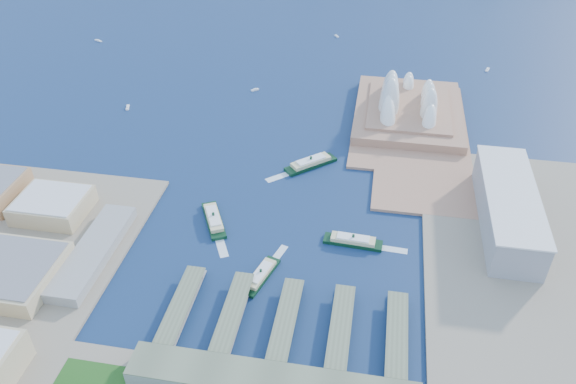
% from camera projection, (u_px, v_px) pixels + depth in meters
% --- Properties ---
extents(ground, '(3000.00, 3000.00, 0.00)m').
position_uv_depth(ground, '(285.00, 257.00, 495.06)').
color(ground, '#0D1940').
rests_on(ground, ground).
extents(peninsula, '(135.00, 220.00, 3.00)m').
position_uv_depth(peninsula, '(409.00, 124.00, 685.83)').
color(peninsula, '#9E7056').
rests_on(peninsula, ground).
extents(opera_house, '(134.00, 180.00, 58.00)m').
position_uv_depth(opera_house, '(411.00, 94.00, 684.09)').
color(opera_house, white).
rests_on(opera_house, peninsula).
extents(toaster_building, '(45.00, 155.00, 35.00)m').
position_uv_depth(toaster_building, '(508.00, 208.00, 519.22)').
color(toaster_building, gray).
rests_on(toaster_building, east_land).
extents(ferry_wharves, '(184.00, 90.00, 9.30)m').
position_uv_depth(ferry_wharves, '(286.00, 321.00, 430.72)').
color(ferry_wharves, '#5A634B').
rests_on(ferry_wharves, ground).
extents(terminal_building, '(200.00, 28.00, 12.00)m').
position_uv_depth(terminal_building, '(272.00, 384.00, 380.30)').
color(terminal_building, gray).
rests_on(terminal_building, south_land).
extents(ferry_a, '(37.82, 56.54, 10.60)m').
position_uv_depth(ferry_a, '(214.00, 217.00, 532.19)').
color(ferry_a, black).
rests_on(ferry_a, ground).
extents(ferry_b, '(55.21, 51.58, 11.40)m').
position_uv_depth(ferry_b, '(311.00, 161.00, 610.28)').
color(ferry_b, black).
rests_on(ferry_b, ground).
extents(ferry_c, '(25.94, 50.46, 9.25)m').
position_uv_depth(ferry_c, '(261.00, 274.00, 472.16)').
color(ferry_c, black).
rests_on(ferry_c, ground).
extents(ferry_d, '(53.94, 16.60, 10.07)m').
position_uv_depth(ferry_d, '(353.00, 239.00, 507.23)').
color(ferry_d, black).
rests_on(ferry_d, ground).
extents(boat_a, '(7.26, 14.04, 2.63)m').
position_uv_depth(boat_a, '(128.00, 107.00, 721.57)').
color(boat_a, white).
rests_on(boat_a, ground).
extents(boat_b, '(10.31, 9.98, 2.87)m').
position_uv_depth(boat_b, '(255.00, 90.00, 762.57)').
color(boat_b, white).
rests_on(boat_b, ground).
extents(boat_c, '(7.87, 13.39, 2.90)m').
position_uv_depth(boat_c, '(487.00, 69.00, 816.26)').
color(boat_c, white).
rests_on(boat_c, ground).
extents(boat_d, '(14.52, 9.17, 2.46)m').
position_uv_depth(boat_d, '(98.00, 40.00, 908.67)').
color(boat_d, white).
rests_on(boat_d, ground).
extents(boat_e, '(8.23, 10.91, 2.61)m').
position_uv_depth(boat_e, '(337.00, 36.00, 924.72)').
color(boat_e, white).
rests_on(boat_e, ground).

